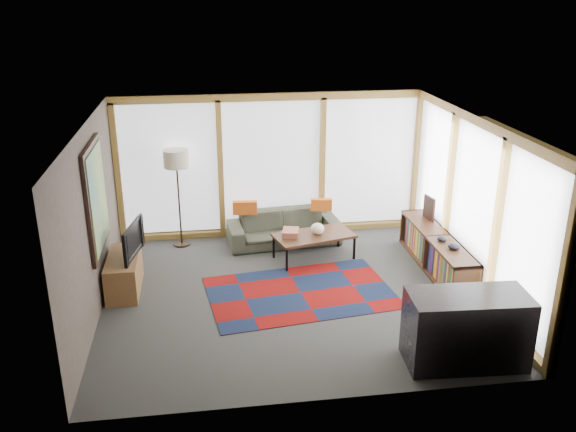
{
  "coord_description": "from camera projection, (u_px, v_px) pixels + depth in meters",
  "views": [
    {
      "loc": [
        -1.2,
        -8.0,
        4.31
      ],
      "look_at": [
        0.0,
        0.4,
        1.1
      ],
      "focal_mm": 38.0,
      "sensor_mm": 36.0,
      "label": 1
    }
  ],
  "objects": [
    {
      "name": "vase",
      "position": [
        317.0,
        229.0,
        10.11
      ],
      "size": [
        0.26,
        0.26,
        0.19
      ],
      "primitive_type": "ellipsoid",
      "rotation": [
        0.0,
        0.0,
        0.18
      ],
      "color": "white",
      "rests_on": "coffee_table"
    },
    {
      "name": "coffee_table",
      "position": [
        314.0,
        246.0,
        10.21
      ],
      "size": [
        1.43,
        0.96,
        0.44
      ],
      "primitive_type": null,
      "rotation": [
        0.0,
        0.0,
        0.26
      ],
      "color": "#34170E",
      "rests_on": "ground"
    },
    {
      "name": "bar_counter",
      "position": [
        466.0,
        329.0,
        7.31
      ],
      "size": [
        1.46,
        0.75,
        0.91
      ],
      "primitive_type": "cube",
      "rotation": [
        0.0,
        0.0,
        -0.06
      ],
      "color": "black",
      "rests_on": "ground"
    },
    {
      "name": "bowl_a",
      "position": [
        454.0,
        246.0,
        9.15
      ],
      "size": [
        0.21,
        0.21,
        0.1
      ],
      "primitive_type": "ellipsoid",
      "rotation": [
        0.0,
        0.0,
        0.1
      ],
      "color": "black",
      "rests_on": "bookshelf"
    },
    {
      "name": "pillow_left",
      "position": [
        245.0,
        208.0,
        10.6
      ],
      "size": [
        0.44,
        0.17,
        0.23
      ],
      "primitive_type": "cube",
      "rotation": [
        0.0,
        0.0,
        -0.1
      ],
      "color": "#C65517",
      "rests_on": "sofa"
    },
    {
      "name": "floor_lamp",
      "position": [
        179.0,
        198.0,
        10.53
      ],
      "size": [
        0.44,
        0.44,
        1.74
      ],
      "primitive_type": null,
      "color": "black",
      "rests_on": "ground"
    },
    {
      "name": "room_envelope",
      "position": [
        319.0,
        183.0,
        9.13
      ],
      "size": [
        5.52,
        5.02,
        2.62
      ],
      "color": "#3E362E",
      "rests_on": "ground"
    },
    {
      "name": "shelf_picture",
      "position": [
        429.0,
        208.0,
        10.28
      ],
      "size": [
        0.1,
        0.31,
        0.4
      ],
      "primitive_type": "cube",
      "rotation": [
        0.0,
        0.0,
        0.19
      ],
      "color": "black",
      "rests_on": "bookshelf"
    },
    {
      "name": "bookshelf",
      "position": [
        437.0,
        252.0,
        9.78
      ],
      "size": [
        0.44,
        2.39,
        0.6
      ],
      "primitive_type": null,
      "color": "#34170E",
      "rests_on": "ground"
    },
    {
      "name": "sofa",
      "position": [
        284.0,
        228.0,
        10.81
      ],
      "size": [
        2.03,
        0.94,
        0.57
      ],
      "primitive_type": "imported",
      "rotation": [
        0.0,
        0.0,
        0.09
      ],
      "color": "#323427",
      "rests_on": "ground"
    },
    {
      "name": "television",
      "position": [
        128.0,
        240.0,
        8.98
      ],
      "size": [
        0.29,
        0.89,
        0.51
      ],
      "primitive_type": "imported",
      "rotation": [
        0.0,
        0.0,
        1.37
      ],
      "color": "black",
      "rests_on": "tv_console"
    },
    {
      "name": "book_stack",
      "position": [
        291.0,
        233.0,
        10.06
      ],
      "size": [
        0.32,
        0.37,
        0.11
      ],
      "primitive_type": "cube",
      "rotation": [
        0.0,
        0.0,
        -0.22
      ],
      "color": "#9C553C",
      "rests_on": "coffee_table"
    },
    {
      "name": "bowl_b",
      "position": [
        442.0,
        239.0,
        9.44
      ],
      "size": [
        0.19,
        0.19,
        0.08
      ],
      "primitive_type": "ellipsoid",
      "rotation": [
        0.0,
        0.0,
        -0.19
      ],
      "color": "black",
      "rests_on": "bookshelf"
    },
    {
      "name": "ground",
      "position": [
        292.0,
        294.0,
        9.09
      ],
      "size": [
        5.5,
        5.5,
        0.0
      ],
      "primitive_type": "plane",
      "color": "#31312E",
      "rests_on": "ground"
    },
    {
      "name": "rug",
      "position": [
        301.0,
        293.0,
        9.13
      ],
      "size": [
        2.91,
        2.08,
        0.01
      ],
      "primitive_type": "cube",
      "rotation": [
        0.0,
        0.0,
        0.13
      ],
      "color": "#680A08",
      "rests_on": "ground"
    },
    {
      "name": "tv_console",
      "position": [
        124.0,
        273.0,
        9.12
      ],
      "size": [
        0.45,
        1.09,
        0.55
      ],
      "primitive_type": "cube",
      "color": "brown",
      "rests_on": "ground"
    },
    {
      "name": "pillow_right",
      "position": [
        321.0,
        205.0,
        10.8
      ],
      "size": [
        0.39,
        0.16,
        0.21
      ],
      "primitive_type": "cube",
      "rotation": [
        0.0,
        0.0,
        -0.13
      ],
      "color": "#C65517",
      "rests_on": "sofa"
    }
  ]
}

